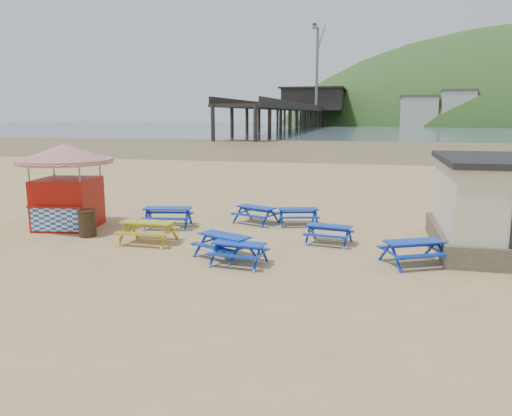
% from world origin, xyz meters
% --- Properties ---
extents(ground, '(400.00, 400.00, 0.00)m').
position_xyz_m(ground, '(0.00, 0.00, 0.00)').
color(ground, tan).
rests_on(ground, ground).
extents(wet_sand, '(400.00, 400.00, 0.00)m').
position_xyz_m(wet_sand, '(0.00, 55.00, 0.00)').
color(wet_sand, brown).
rests_on(wet_sand, ground).
extents(sea, '(400.00, 400.00, 0.00)m').
position_xyz_m(sea, '(0.00, 170.00, 0.01)').
color(sea, '#42535F').
rests_on(sea, ground).
extents(picnic_table_blue_a, '(2.14, 1.85, 0.79)m').
position_xyz_m(picnic_table_blue_a, '(-3.38, 1.82, 0.40)').
color(picnic_table_blue_a, '#091EAE').
rests_on(picnic_table_blue_a, ground).
extents(picnic_table_blue_b, '(2.06, 1.89, 0.70)m').
position_xyz_m(picnic_table_blue_b, '(-0.05, 3.35, 0.35)').
color(picnic_table_blue_b, '#091EAE').
rests_on(picnic_table_blue_b, ground).
extents(picnic_table_blue_c, '(1.76, 1.51, 0.66)m').
position_xyz_m(picnic_table_blue_c, '(3.23, 0.60, 0.33)').
color(picnic_table_blue_c, '#091EAE').
rests_on(picnic_table_blue_c, ground).
extents(picnic_table_blue_d, '(2.14, 1.98, 0.72)m').
position_xyz_m(picnic_table_blue_d, '(0.10, -1.80, 0.36)').
color(picnic_table_blue_d, '#091EAE').
rests_on(picnic_table_blue_d, ground).
extents(picnic_table_blue_e, '(1.75, 1.48, 0.68)m').
position_xyz_m(picnic_table_blue_e, '(0.75, -2.50, 0.34)').
color(picnic_table_blue_e, '#091EAE').
rests_on(picnic_table_blue_e, ground).
extents(picnic_table_blue_f, '(2.21, 2.05, 0.74)m').
position_xyz_m(picnic_table_blue_f, '(5.95, -1.35, 0.37)').
color(picnic_table_blue_f, '#091EAE').
rests_on(picnic_table_blue_f, ground).
extents(picnic_table_yellow, '(1.88, 1.53, 0.78)m').
position_xyz_m(picnic_table_yellow, '(-3.06, -0.74, 0.39)').
color(picnic_table_yellow, '#AA9917').
rests_on(picnic_table_yellow, ground).
extents(ice_cream_kiosk, '(4.30, 4.30, 3.39)m').
position_xyz_m(ice_cream_kiosk, '(-7.24, 0.84, 2.13)').
color(ice_cream_kiosk, '#9B1008').
rests_on(ice_cream_kiosk, ground).
extents(litter_bin, '(0.69, 0.69, 1.01)m').
position_xyz_m(litter_bin, '(-5.69, -0.36, 0.51)').
color(litter_bin, '#322713').
rests_on(litter_bin, ground).
extents(pier, '(24.00, 220.00, 39.29)m').
position_xyz_m(pier, '(-17.99, 178.23, 5.46)').
color(pier, black).
rests_on(pier, ground).
extents(picnic_table_blue_g, '(1.92, 1.70, 0.69)m').
position_xyz_m(picnic_table_blue_g, '(1.72, 3.44, 0.34)').
color(picnic_table_blue_g, '#091EAE').
rests_on(picnic_table_blue_g, ground).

